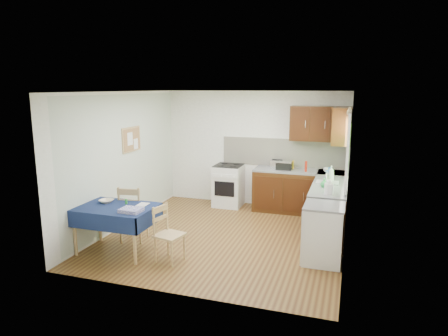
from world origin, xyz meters
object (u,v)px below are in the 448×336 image
(chair_near, at_px, (167,232))
(sandwich_press, at_px, (284,165))
(toaster, at_px, (277,164))
(dining_table, at_px, (115,213))
(kettle, at_px, (329,188))
(chair_far, at_px, (132,212))
(dish_rack, at_px, (327,182))

(chair_near, relative_size, sandwich_press, 2.71)
(chair_near, height_order, toaster, toaster)
(toaster, height_order, sandwich_press, toaster)
(chair_near, distance_m, toaster, 3.26)
(toaster, bearing_deg, dining_table, -147.63)
(chair_near, relative_size, toaster, 3.29)
(toaster, xyz_separation_m, kettle, (1.16, -1.78, 0.02))
(chair_far, bearing_deg, toaster, -137.90)
(chair_far, relative_size, chair_near, 1.13)
(chair_far, height_order, dish_rack, dish_rack)
(toaster, bearing_deg, dish_rack, -66.48)
(chair_far, xyz_separation_m, chair_near, (0.90, -0.54, -0.06))
(chair_near, relative_size, dish_rack, 2.18)
(dining_table, relative_size, dish_rack, 3.17)
(chair_far, distance_m, chair_near, 1.05)
(dining_table, distance_m, dish_rack, 3.67)
(dining_table, xyz_separation_m, toaster, (2.00, 2.98, 0.34))
(chair_far, height_order, chair_near, chair_far)
(sandwich_press, xyz_separation_m, dish_rack, (0.93, -0.97, -0.07))
(dining_table, height_order, chair_near, chair_near)
(toaster, bearing_deg, chair_far, -152.43)
(chair_near, bearing_deg, chair_far, 71.62)
(chair_near, bearing_deg, sandwich_press, -10.16)
(chair_near, xyz_separation_m, dish_rack, (2.17, 2.02, 0.47))
(dining_table, bearing_deg, sandwich_press, 45.05)
(chair_near, relative_size, kettle, 3.51)
(sandwich_press, bearing_deg, toaster, -171.03)
(kettle, bearing_deg, dish_rack, 95.18)
(chair_far, relative_size, sandwich_press, 3.05)
(sandwich_press, relative_size, kettle, 1.30)
(dining_table, distance_m, kettle, 3.39)
(chair_near, bearing_deg, dining_table, 99.74)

